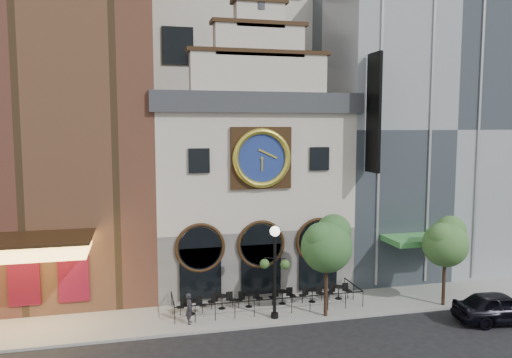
{
  "coord_description": "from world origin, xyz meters",
  "views": [
    {
      "loc": [
        -7.1,
        -24.03,
        10.36
      ],
      "look_at": [
        0.21,
        6.0,
        7.11
      ],
      "focal_mm": 35.0,
      "sensor_mm": 36.0,
      "label": 1
    }
  ],
  "objects_px": {
    "bistro_4": "(312,294)",
    "lamppost": "(275,262)",
    "pedestrian": "(189,308)",
    "car_right": "(500,307)",
    "tree_left": "(327,243)",
    "tree_right": "(446,241)",
    "bistro_1": "(222,301)",
    "bistro_5": "(339,291)",
    "bistro_2": "(249,299)",
    "bistro_3": "(282,296)",
    "bistro_0": "(191,306)"
  },
  "relations": [
    {
      "from": "bistro_4",
      "to": "lamppost",
      "type": "distance_m",
      "value": 4.25
    },
    {
      "from": "pedestrian",
      "to": "car_right",
      "type": "bearing_deg",
      "value": -94.88
    },
    {
      "from": "pedestrian",
      "to": "tree_left",
      "type": "bearing_deg",
      "value": -87.84
    },
    {
      "from": "pedestrian",
      "to": "lamppost",
      "type": "height_order",
      "value": "lamppost"
    },
    {
      "from": "tree_right",
      "to": "bistro_1",
      "type": "bearing_deg",
      "value": 169.27
    },
    {
      "from": "bistro_5",
      "to": "car_right",
      "type": "relative_size",
      "value": 0.33
    },
    {
      "from": "bistro_2",
      "to": "bistro_4",
      "type": "height_order",
      "value": "same"
    },
    {
      "from": "bistro_4",
      "to": "pedestrian",
      "type": "height_order",
      "value": "pedestrian"
    },
    {
      "from": "bistro_2",
      "to": "car_right",
      "type": "bearing_deg",
      "value": -21.78
    },
    {
      "from": "bistro_5",
      "to": "car_right",
      "type": "bearing_deg",
      "value": -35.61
    },
    {
      "from": "bistro_3",
      "to": "pedestrian",
      "type": "xyz_separation_m",
      "value": [
        -5.53,
        -1.65,
        0.35
      ]
    },
    {
      "from": "bistro_3",
      "to": "lamppost",
      "type": "distance_m",
      "value": 3.42
    },
    {
      "from": "bistro_0",
      "to": "bistro_4",
      "type": "bearing_deg",
      "value": 1.83
    },
    {
      "from": "bistro_4",
      "to": "tree_left",
      "type": "relative_size",
      "value": 0.29
    },
    {
      "from": "bistro_0",
      "to": "tree_right",
      "type": "xyz_separation_m",
      "value": [
        14.28,
        -1.96,
        3.29
      ]
    },
    {
      "from": "bistro_4",
      "to": "car_right",
      "type": "xyz_separation_m",
      "value": [
        8.76,
        -4.91,
        0.21
      ]
    },
    {
      "from": "bistro_3",
      "to": "bistro_2",
      "type": "bearing_deg",
      "value": -179.27
    },
    {
      "from": "bistro_2",
      "to": "bistro_4",
      "type": "relative_size",
      "value": 1.0
    },
    {
      "from": "bistro_2",
      "to": "tree_left",
      "type": "distance_m",
      "value": 5.67
    },
    {
      "from": "bistro_0",
      "to": "car_right",
      "type": "bearing_deg",
      "value": -16.49
    },
    {
      "from": "bistro_3",
      "to": "car_right",
      "type": "relative_size",
      "value": 0.33
    },
    {
      "from": "bistro_1",
      "to": "bistro_4",
      "type": "relative_size",
      "value": 1.0
    },
    {
      "from": "bistro_4",
      "to": "pedestrian",
      "type": "xyz_separation_m",
      "value": [
        -7.31,
        -1.52,
        0.35
      ]
    },
    {
      "from": "bistro_0",
      "to": "car_right",
      "type": "height_order",
      "value": "car_right"
    },
    {
      "from": "bistro_1",
      "to": "lamppost",
      "type": "height_order",
      "value": "lamppost"
    },
    {
      "from": "bistro_3",
      "to": "bistro_4",
      "type": "xyz_separation_m",
      "value": [
        1.78,
        -0.12,
        0.0
      ]
    },
    {
      "from": "bistro_5",
      "to": "lamppost",
      "type": "distance_m",
      "value": 5.57
    },
    {
      "from": "bistro_3",
      "to": "bistro_0",
      "type": "bearing_deg",
      "value": -176.23
    },
    {
      "from": "car_right",
      "to": "tree_right",
      "type": "bearing_deg",
      "value": 37.43
    },
    {
      "from": "tree_left",
      "to": "lamppost",
      "type": "bearing_deg",
      "value": 173.32
    },
    {
      "from": "lamppost",
      "to": "bistro_3",
      "type": "bearing_deg",
      "value": 83.68
    },
    {
      "from": "bistro_2",
      "to": "pedestrian",
      "type": "relative_size",
      "value": 0.97
    },
    {
      "from": "tree_right",
      "to": "pedestrian",
      "type": "bearing_deg",
      "value": 177.39
    },
    {
      "from": "bistro_0",
      "to": "bistro_1",
      "type": "xyz_separation_m",
      "value": [
        1.77,
        0.41,
        0.0
      ]
    },
    {
      "from": "bistro_3",
      "to": "tree_right",
      "type": "relative_size",
      "value": 0.31
    },
    {
      "from": "bistro_4",
      "to": "tree_left",
      "type": "bearing_deg",
      "value": -89.45
    },
    {
      "from": "bistro_5",
      "to": "lamppost",
      "type": "height_order",
      "value": "lamppost"
    },
    {
      "from": "bistro_4",
      "to": "lamppost",
      "type": "bearing_deg",
      "value": -146.94
    },
    {
      "from": "pedestrian",
      "to": "tree_right",
      "type": "relative_size",
      "value": 0.32
    },
    {
      "from": "bistro_2",
      "to": "pedestrian",
      "type": "bearing_deg",
      "value": -155.4
    },
    {
      "from": "bistro_2",
      "to": "lamppost",
      "type": "relative_size",
      "value": 0.32
    },
    {
      "from": "bistro_3",
      "to": "bistro_4",
      "type": "bearing_deg",
      "value": -3.92
    },
    {
      "from": "bistro_3",
      "to": "pedestrian",
      "type": "relative_size",
      "value": 0.97
    },
    {
      "from": "pedestrian",
      "to": "lamppost",
      "type": "distance_m",
      "value": 5.07
    },
    {
      "from": "bistro_0",
      "to": "lamppost",
      "type": "height_order",
      "value": "lamppost"
    },
    {
      "from": "bistro_3",
      "to": "lamppost",
      "type": "relative_size",
      "value": 0.32
    },
    {
      "from": "bistro_3",
      "to": "car_right",
      "type": "bearing_deg",
      "value": -25.52
    },
    {
      "from": "bistro_4",
      "to": "bistro_2",
      "type": "bearing_deg",
      "value": 178.53
    },
    {
      "from": "pedestrian",
      "to": "bistro_2",
      "type": "bearing_deg",
      "value": -58.37
    },
    {
      "from": "bistro_3",
      "to": "car_right",
      "type": "height_order",
      "value": "car_right"
    }
  ]
}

